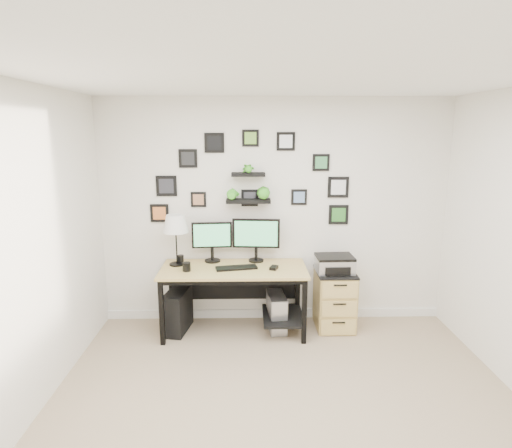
{
  "coord_description": "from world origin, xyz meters",
  "views": [
    {
      "loc": [
        -0.31,
        -2.86,
        2.23
      ],
      "look_at": [
        -0.22,
        1.83,
        1.2
      ],
      "focal_mm": 30.0,
      "sensor_mm": 36.0,
      "label": 1
    }
  ],
  "objects_px": {
    "monitor_left": "(212,239)",
    "printer": "(335,264)",
    "table_lamp": "(176,225)",
    "pc_tower_black": "(178,311)",
    "file_cabinet": "(335,299)",
    "monitor_right": "(256,236)",
    "desk": "(237,277)",
    "pc_tower_grey": "(277,312)",
    "mug": "(187,267)"
  },
  "relations": [
    {
      "from": "monitor_left",
      "to": "printer",
      "type": "distance_m",
      "value": 1.41
    },
    {
      "from": "table_lamp",
      "to": "pc_tower_black",
      "type": "distance_m",
      "value": 0.98
    },
    {
      "from": "file_cabinet",
      "to": "monitor_right",
      "type": "bearing_deg",
      "value": 171.04
    },
    {
      "from": "pc_tower_black",
      "to": "printer",
      "type": "bearing_deg",
      "value": 11.36
    },
    {
      "from": "desk",
      "to": "monitor_left",
      "type": "xyz_separation_m",
      "value": [
        -0.29,
        0.2,
        0.4
      ]
    },
    {
      "from": "table_lamp",
      "to": "pc_tower_grey",
      "type": "bearing_deg",
      "value": -4.35
    },
    {
      "from": "pc_tower_grey",
      "to": "file_cabinet",
      "type": "height_order",
      "value": "file_cabinet"
    },
    {
      "from": "monitor_left",
      "to": "file_cabinet",
      "type": "bearing_deg",
      "value": -5.74
    },
    {
      "from": "monitor_right",
      "to": "mug",
      "type": "distance_m",
      "value": 0.86
    },
    {
      "from": "printer",
      "to": "monitor_right",
      "type": "bearing_deg",
      "value": 169.82
    },
    {
      "from": "monitor_right",
      "to": "file_cabinet",
      "type": "height_order",
      "value": "monitor_right"
    },
    {
      "from": "pc_tower_grey",
      "to": "mug",
      "type": "bearing_deg",
      "value": -172.01
    },
    {
      "from": "pc_tower_black",
      "to": "desk",
      "type": "bearing_deg",
      "value": 10.24
    },
    {
      "from": "pc_tower_grey",
      "to": "file_cabinet",
      "type": "distance_m",
      "value": 0.68
    },
    {
      "from": "mug",
      "to": "pc_tower_black",
      "type": "distance_m",
      "value": 0.59
    },
    {
      "from": "monitor_right",
      "to": "pc_tower_grey",
      "type": "height_order",
      "value": "monitor_right"
    },
    {
      "from": "monitor_left",
      "to": "pc_tower_grey",
      "type": "bearing_deg",
      "value": -14.98
    },
    {
      "from": "pc_tower_black",
      "to": "monitor_left",
      "type": "bearing_deg",
      "value": 37.64
    },
    {
      "from": "table_lamp",
      "to": "monitor_right",
      "type": "bearing_deg",
      "value": 7.14
    },
    {
      "from": "desk",
      "to": "monitor_left",
      "type": "distance_m",
      "value": 0.53
    },
    {
      "from": "monitor_right",
      "to": "pc_tower_black",
      "type": "xyz_separation_m",
      "value": [
        -0.89,
        -0.2,
        -0.81
      ]
    },
    {
      "from": "monitor_right",
      "to": "mug",
      "type": "height_order",
      "value": "monitor_right"
    },
    {
      "from": "monitor_left",
      "to": "pc_tower_grey",
      "type": "relative_size",
      "value": 1.07
    },
    {
      "from": "mug",
      "to": "pc_tower_black",
      "type": "bearing_deg",
      "value": 136.18
    },
    {
      "from": "desk",
      "to": "monitor_left",
      "type": "height_order",
      "value": "monitor_left"
    },
    {
      "from": "monitor_right",
      "to": "pc_tower_black",
      "type": "height_order",
      "value": "monitor_right"
    },
    {
      "from": "printer",
      "to": "pc_tower_black",
      "type": "bearing_deg",
      "value": -178.49
    },
    {
      "from": "monitor_left",
      "to": "file_cabinet",
      "type": "height_order",
      "value": "monitor_left"
    },
    {
      "from": "table_lamp",
      "to": "desk",
      "type": "bearing_deg",
      "value": -7.44
    },
    {
      "from": "printer",
      "to": "mug",
      "type": "bearing_deg",
      "value": -173.81
    },
    {
      "from": "monitor_left",
      "to": "table_lamp",
      "type": "height_order",
      "value": "table_lamp"
    },
    {
      "from": "mug",
      "to": "pc_tower_grey",
      "type": "bearing_deg",
      "value": 7.99
    },
    {
      "from": "monitor_left",
      "to": "table_lamp",
      "type": "relative_size",
      "value": 0.81
    },
    {
      "from": "monitor_left",
      "to": "mug",
      "type": "relative_size",
      "value": 4.79
    },
    {
      "from": "pc_tower_black",
      "to": "file_cabinet",
      "type": "height_order",
      "value": "file_cabinet"
    },
    {
      "from": "table_lamp",
      "to": "pc_tower_black",
      "type": "xyz_separation_m",
      "value": [
        0.0,
        -0.09,
        -0.97
      ]
    },
    {
      "from": "table_lamp",
      "to": "pc_tower_grey",
      "type": "height_order",
      "value": "table_lamp"
    },
    {
      "from": "desk",
      "to": "mug",
      "type": "relative_size",
      "value": 16.49
    },
    {
      "from": "monitor_right",
      "to": "pc_tower_grey",
      "type": "xyz_separation_m",
      "value": [
        0.23,
        -0.2,
        -0.84
      ]
    },
    {
      "from": "monitor_right",
      "to": "desk",
      "type": "bearing_deg",
      "value": -137.23
    },
    {
      "from": "desk",
      "to": "table_lamp",
      "type": "height_order",
      "value": "table_lamp"
    },
    {
      "from": "table_lamp",
      "to": "mug",
      "type": "distance_m",
      "value": 0.49
    },
    {
      "from": "desk",
      "to": "mug",
      "type": "height_order",
      "value": "mug"
    },
    {
      "from": "table_lamp",
      "to": "file_cabinet",
      "type": "bearing_deg",
      "value": -0.96
    },
    {
      "from": "pc_tower_grey",
      "to": "desk",
      "type": "bearing_deg",
      "value": -179.63
    },
    {
      "from": "monitor_left",
      "to": "pc_tower_grey",
      "type": "height_order",
      "value": "monitor_left"
    },
    {
      "from": "table_lamp",
      "to": "pc_tower_grey",
      "type": "distance_m",
      "value": 1.51
    },
    {
      "from": "pc_tower_black",
      "to": "printer",
      "type": "xyz_separation_m",
      "value": [
        1.77,
        0.05,
        0.53
      ]
    },
    {
      "from": "monitor_left",
      "to": "monitor_right",
      "type": "bearing_deg",
      "value": 0.1
    },
    {
      "from": "file_cabinet",
      "to": "printer",
      "type": "xyz_separation_m",
      "value": [
        -0.02,
        -0.02,
        0.43
      ]
    }
  ]
}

